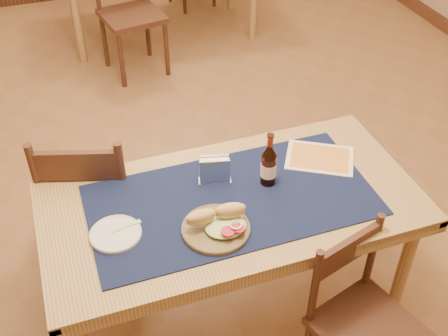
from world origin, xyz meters
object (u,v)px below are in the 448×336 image
object	(u,v)px
beer_bottle	(269,166)
chair_main_near	(362,320)
chair_main_far	(94,199)
napkin_holder	(215,170)
sandwich_plate	(218,225)
main_table	(232,214)

from	to	relation	value
beer_bottle	chair_main_near	bearing A→B (deg)	-71.35
chair_main_far	beer_bottle	size ratio (longest dim) A/B	3.67
chair_main_far	napkin_holder	bearing A→B (deg)	-34.58
sandwich_plate	napkin_holder	world-z (taller)	napkin_holder
main_table	beer_bottle	bearing A→B (deg)	15.55
main_table	chair_main_far	xyz separation A→B (m)	(-0.54, 0.49, -0.18)
chair_main_far	chair_main_near	xyz separation A→B (m)	(0.92, -1.02, -0.06)
sandwich_plate	napkin_holder	bearing A→B (deg)	73.98
beer_bottle	napkin_holder	bearing A→B (deg)	157.78
chair_main_near	beer_bottle	bearing A→B (deg)	108.65
sandwich_plate	beer_bottle	xyz separation A→B (m)	(0.30, 0.20, 0.07)
main_table	chair_main_near	xyz separation A→B (m)	(0.38, -0.52, -0.24)
main_table	chair_main_far	world-z (taller)	chair_main_far
main_table	napkin_holder	bearing A→B (deg)	101.86
chair_main_far	main_table	bearing A→B (deg)	-42.25
main_table	chair_main_far	size ratio (longest dim) A/B	1.69
sandwich_plate	chair_main_near	bearing A→B (deg)	-37.23
main_table	beer_bottle	size ratio (longest dim) A/B	6.20
beer_bottle	napkin_holder	world-z (taller)	beer_bottle
main_table	beer_bottle	xyz separation A→B (m)	(0.19, 0.05, 0.18)
main_table	chair_main_near	distance (m)	0.69
main_table	chair_main_far	distance (m)	0.75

